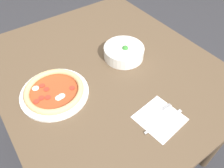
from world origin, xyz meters
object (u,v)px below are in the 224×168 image
Objects in this scene: pizza at (54,91)px; knife at (162,122)px; bowl at (124,51)px; fork at (155,114)px.

knife is at bearing 36.12° from pizza.
pizza is at bearing -86.12° from bowl.
fork is (0.35, 0.30, -0.01)m from pizza.
pizza reaches higher than knife.
bowl is at bearing 93.88° from pizza.
bowl reaches higher than fork.
bowl reaches higher than pizza.
bowl is at bearing 74.65° from knife.
fork is at bearing -17.74° from bowl.
knife is at bearing -16.74° from bowl.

